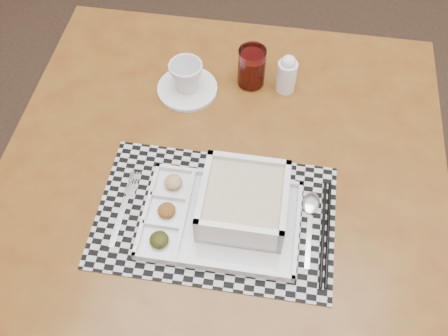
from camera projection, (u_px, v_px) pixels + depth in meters
The scene contains 11 objects.
floor at pixel (399, 274), 1.76m from camera, with size 5.00×5.00×0.00m, color black.
dining_table at pixel (221, 188), 1.17m from camera, with size 1.12×1.12×0.75m.
placemat at pixel (216, 216), 1.04m from camera, with size 0.50×0.32×0.00m, color #A5A4AC.
serving_tray at pixel (235, 207), 1.01m from camera, with size 0.35×0.26×0.09m.
fork at pixel (125, 206), 1.05m from camera, with size 0.04×0.19×0.00m.
spoon at pixel (311, 209), 1.05m from camera, with size 0.04×0.18×0.01m.
chopsticks at pixel (326, 233), 1.02m from camera, with size 0.05×0.24×0.01m.
saucer at pixel (187, 89), 1.24m from camera, with size 0.15×0.15×0.01m, color silver.
cup at pixel (186, 76), 1.21m from camera, with size 0.08×0.08×0.08m, color silver.
juice_glass at pixel (252, 68), 1.22m from camera, with size 0.07×0.07×0.11m.
creamer_bottle at pixel (287, 74), 1.21m from camera, with size 0.05×0.05×0.11m.
Camera 1 is at (-0.40, -0.83, 1.67)m, focal length 40.00 mm.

